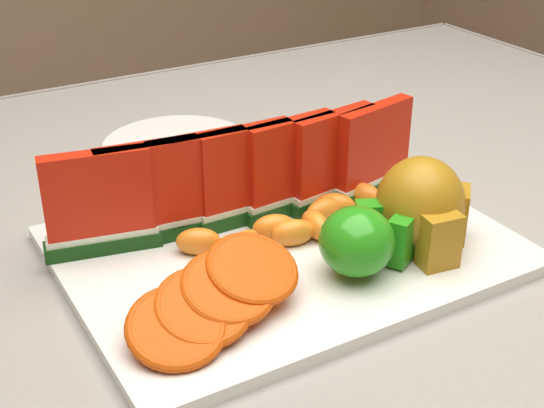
% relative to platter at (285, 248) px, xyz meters
% --- Properties ---
extents(table, '(1.40, 0.90, 0.75)m').
position_rel_platter_xyz_m(table, '(-0.06, 0.06, -0.11)').
color(table, '#50321A').
rests_on(table, ground).
extents(tablecloth, '(1.53, 1.03, 0.20)m').
position_rel_platter_xyz_m(tablecloth, '(-0.06, 0.06, -0.05)').
color(tablecloth, gray).
rests_on(tablecloth, table).
extents(platter, '(0.40, 0.30, 0.01)m').
position_rel_platter_xyz_m(platter, '(0.00, 0.00, 0.00)').
color(platter, silver).
rests_on(platter, tablecloth).
extents(apple_cluster, '(0.10, 0.08, 0.06)m').
position_rel_platter_xyz_m(apple_cluster, '(0.03, -0.08, 0.04)').
color(apple_cluster, '#34860E').
rests_on(apple_cluster, platter).
extents(pear_cluster, '(0.10, 0.10, 0.09)m').
position_rel_platter_xyz_m(pear_cluster, '(0.11, -0.06, 0.04)').
color(pear_cluster, '#A36D0A').
rests_on(pear_cluster, platter).
extents(side_plate, '(0.22, 0.22, 0.01)m').
position_rel_platter_xyz_m(side_plate, '(0.01, 0.28, -0.00)').
color(side_plate, silver).
rests_on(side_plate, tablecloth).
extents(watermelon_row, '(0.39, 0.07, 0.10)m').
position_rel_platter_xyz_m(watermelon_row, '(-0.01, 0.06, 0.05)').
color(watermelon_row, '#0C3408').
rests_on(watermelon_row, platter).
extents(orange_fan_front, '(0.17, 0.11, 0.05)m').
position_rel_platter_xyz_m(orange_fan_front, '(-0.11, -0.08, 0.03)').
color(orange_fan_front, orange).
rests_on(orange_fan_front, platter).
extents(orange_fan_back, '(0.24, 0.11, 0.04)m').
position_rel_platter_xyz_m(orange_fan_back, '(-0.04, 0.12, 0.02)').
color(orange_fan_back, orange).
rests_on(orange_fan_back, platter).
extents(tangerine_segments, '(0.23, 0.07, 0.03)m').
position_rel_platter_xyz_m(tangerine_segments, '(0.01, 0.01, 0.02)').
color(tangerine_segments, orange).
rests_on(tangerine_segments, platter).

